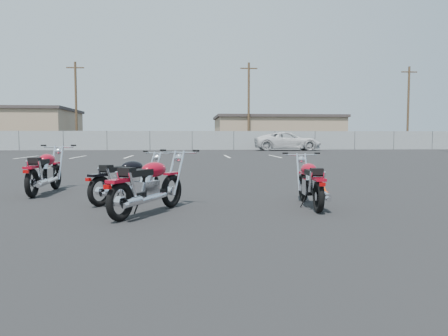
{
  "coord_description": "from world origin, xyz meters",
  "views": [
    {
      "loc": [
        -0.42,
        -6.87,
        1.17
      ],
      "look_at": [
        0.2,
        0.6,
        0.65
      ],
      "focal_mm": 35.0,
      "sensor_mm": 36.0,
      "label": 1
    }
  ],
  "objects": [
    {
      "name": "utility_pole_d",
      "position": [
        24.0,
        40.0,
        4.69
      ],
      "size": [
        1.8,
        0.24,
        9.0
      ],
      "color": "#402E1D",
      "rests_on": "ground"
    },
    {
      "name": "motorcycle_second_black",
      "position": [
        -1.54,
        1.15,
        0.42
      ],
      "size": [
        1.39,
        1.7,
        0.91
      ],
      "color": "black",
      "rests_on": "ground"
    },
    {
      "name": "motorcycle_front_red",
      "position": [
        -3.42,
        2.54,
        0.46
      ],
      "size": [
        0.8,
        2.07,
        1.01
      ],
      "color": "black",
      "rests_on": "ground"
    },
    {
      "name": "white_van",
      "position": [
        8.67,
        32.32,
        1.32
      ],
      "size": [
        3.01,
        7.05,
        2.64
      ],
      "primitive_type": "imported",
      "rotation": [
        0.0,
        0.0,
        1.54
      ],
      "color": "silver",
      "rests_on": "ground"
    },
    {
      "name": "ground",
      "position": [
        0.0,
        0.0,
        0.0
      ],
      "size": [
        120.0,
        120.0,
        0.0
      ],
      "primitive_type": "plane",
      "color": "black",
      "rests_on": "ground"
    },
    {
      "name": "training_cone_near",
      "position": [
        2.47,
        2.3,
        0.13
      ],
      "size": [
        0.22,
        0.22,
        0.27
      ],
      "color": "#FF480D",
      "rests_on": "ground"
    },
    {
      "name": "parking_line_stripes",
      "position": [
        -2.5,
        20.0,
        0.0
      ],
      "size": [
        15.12,
        4.0,
        0.01
      ],
      "color": "silver",
      "rests_on": "ground"
    },
    {
      "name": "utility_pole_c",
      "position": [
        6.0,
        39.0,
        4.69
      ],
      "size": [
        1.8,
        0.24,
        9.0
      ],
      "color": "#402E1D",
      "rests_on": "ground"
    },
    {
      "name": "motorcycle_third_red",
      "position": [
        -1.03,
        -0.15,
        0.44
      ],
      "size": [
        1.33,
        1.88,
        0.97
      ],
      "color": "black",
      "rests_on": "ground"
    },
    {
      "name": "tan_building_east",
      "position": [
        10.0,
        44.0,
        1.86
      ],
      "size": [
        14.4,
        9.4,
        3.7
      ],
      "color": "#957D60",
      "rests_on": "ground"
    },
    {
      "name": "utility_pole_b",
      "position": [
        -12.0,
        40.0,
        4.69
      ],
      "size": [
        1.8,
        0.24,
        9.0
      ],
      "color": "#402E1D",
      "rests_on": "ground"
    },
    {
      "name": "chainlink_fence",
      "position": [
        -0.0,
        35.0,
        0.9
      ],
      "size": [
        80.06,
        0.06,
        1.8
      ],
      "color": "gray",
      "rests_on": "ground"
    },
    {
      "name": "motorcycle_rear_red",
      "position": [
        1.66,
        0.33,
        0.41
      ],
      "size": [
        0.71,
        1.83,
        0.9
      ],
      "color": "black",
      "rests_on": "ground"
    }
  ]
}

